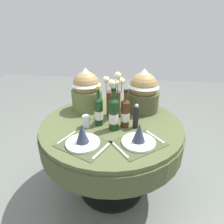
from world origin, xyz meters
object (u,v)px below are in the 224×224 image
object	(u,v)px
place_setting_right	(139,138)
wine_bottle_right	(99,111)
flower_vase	(114,100)
wine_bottle_rear	(114,114)
dining_table	(112,135)
wine_bottle_centre	(125,113)
pepper_mill	(136,117)
gift_tub_back_right	(143,89)
gift_tub_back_left	(86,88)
tumbler_near_right	(86,121)
place_setting_left	(83,139)

from	to	relation	value
place_setting_right	wine_bottle_right	size ratio (longest dim) A/B	1.28
flower_vase	wine_bottle_rear	bearing A→B (deg)	-82.18
dining_table	wine_bottle_rear	bearing A→B (deg)	-73.40
wine_bottle_centre	wine_bottle_rear	xyz separation A→B (m)	(-0.08, -0.06, 0.01)
pepper_mill	gift_tub_back_right	xyz separation A→B (m)	(0.05, 0.35, 0.11)
flower_vase	gift_tub_back_left	size ratio (longest dim) A/B	1.01
gift_tub_back_right	flower_vase	bearing A→B (deg)	-144.77
wine_bottle_centre	tumbler_near_right	xyz separation A→B (m)	(-0.31, -0.05, -0.07)
dining_table	wine_bottle_right	distance (m)	0.29
place_setting_right	wine_bottle_rear	bearing A→B (deg)	139.93
wine_bottle_centre	wine_bottle_rear	world-z (taller)	wine_bottle_rear
place_setting_left	place_setting_right	world-z (taller)	same
wine_bottle_right	place_setting_left	bearing A→B (deg)	-100.14
wine_bottle_right	tumbler_near_right	xyz separation A→B (m)	(-0.09, -0.05, -0.08)
place_setting_right	gift_tub_back_right	distance (m)	0.59
wine_bottle_rear	gift_tub_back_right	world-z (taller)	gift_tub_back_right
flower_vase	wine_bottle_rear	world-z (taller)	flower_vase
gift_tub_back_left	tumbler_near_right	bearing A→B (deg)	-76.17
dining_table	place_setting_left	xyz separation A→B (m)	(-0.15, -0.35, 0.19)
place_setting_left	wine_bottle_right	world-z (taller)	wine_bottle_right
pepper_mill	gift_tub_back_left	world-z (taller)	gift_tub_back_left
dining_table	gift_tub_back_left	world-z (taller)	gift_tub_back_left
dining_table	gift_tub_back_left	bearing A→B (deg)	140.12
dining_table	pepper_mill	bearing A→B (deg)	-17.12
gift_tub_back_left	wine_bottle_rear	bearing A→B (deg)	-48.20
place_setting_left	place_setting_right	bearing A→B (deg)	10.05
flower_vase	gift_tub_back_left	bearing A→B (deg)	156.42
wine_bottle_right	pepper_mill	size ratio (longest dim) A/B	1.60
dining_table	tumbler_near_right	xyz separation A→B (m)	(-0.19, -0.11, 0.19)
place_setting_right	flower_vase	distance (m)	0.47
wine_bottle_right	wine_bottle_centre	bearing A→B (deg)	0.22
flower_vase	tumbler_near_right	size ratio (longest dim) A/B	4.14
place_setting_left	gift_tub_back_left	xyz separation A→B (m)	(-0.12, 0.58, 0.17)
dining_table	wine_bottle_centre	bearing A→B (deg)	-26.08
pepper_mill	wine_bottle_right	bearing A→B (deg)	179.16
place_setting_right	wine_bottle_right	bearing A→B (deg)	145.75
wine_bottle_right	wine_bottle_rear	xyz separation A→B (m)	(0.13, -0.06, 0.01)
dining_table	wine_bottle_centre	distance (m)	0.29
place_setting_left	wine_bottle_centre	size ratio (longest dim) A/B	1.30
dining_table	tumbler_near_right	world-z (taller)	tumbler_near_right
dining_table	place_setting_left	bearing A→B (deg)	-112.81
wine_bottle_centre	place_setting_left	bearing A→B (deg)	-132.18
flower_vase	gift_tub_back_right	world-z (taller)	flower_vase
place_setting_left	place_setting_right	xyz separation A→B (m)	(0.38, 0.07, 0.00)
wine_bottle_rear	gift_tub_back_right	xyz separation A→B (m)	(0.22, 0.40, 0.08)
place_setting_left	wine_bottle_centre	world-z (taller)	wine_bottle_centre
wine_bottle_centre	gift_tub_back_right	bearing A→B (deg)	68.34
place_setting_right	wine_bottle_rear	distance (m)	0.28
place_setting_right	gift_tub_back_right	size ratio (longest dim) A/B	1.06
flower_vase	wine_bottle_right	bearing A→B (deg)	-121.07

